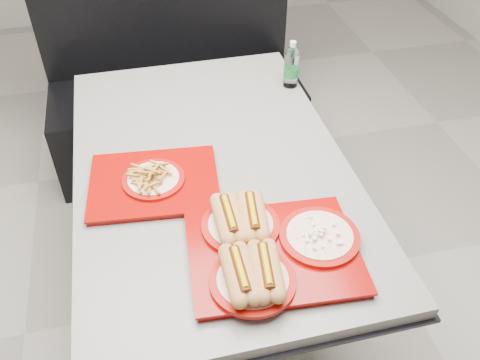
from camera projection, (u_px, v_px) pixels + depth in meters
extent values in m
plane|color=#9E988E|center=(217.00, 296.00, 2.20)|extent=(6.00, 6.00, 0.00)
cylinder|color=black|center=(217.00, 292.00, 2.19)|extent=(0.52, 0.52, 0.05)
cylinder|color=black|center=(214.00, 237.00, 1.95)|extent=(0.11, 0.11, 0.66)
cube|color=black|center=(211.00, 173.00, 1.74)|extent=(0.92, 1.42, 0.01)
cube|color=gray|center=(211.00, 167.00, 1.72)|extent=(0.90, 1.40, 0.04)
cube|color=black|center=(179.00, 122.00, 2.80)|extent=(1.30, 0.55, 0.45)
cube|color=black|center=(164.00, 2.00, 2.59)|extent=(1.30, 0.10, 1.10)
cube|color=#850603|center=(273.00, 254.00, 1.39)|extent=(0.48, 0.39, 0.02)
cube|color=#850603|center=(274.00, 251.00, 1.39)|extent=(0.49, 0.40, 0.01)
cylinder|color=#930A04|center=(253.00, 281.00, 1.30)|extent=(0.23, 0.23, 0.01)
cylinder|color=white|center=(253.00, 279.00, 1.30)|extent=(0.18, 0.18, 0.01)
cylinder|color=#930A04|center=(241.00, 225.00, 1.44)|extent=(0.23, 0.23, 0.01)
cylinder|color=white|center=(241.00, 224.00, 1.44)|extent=(0.18, 0.18, 0.01)
cylinder|color=#930A04|center=(320.00, 236.00, 1.41)|extent=(0.23, 0.23, 0.01)
cylinder|color=white|center=(320.00, 235.00, 1.41)|extent=(0.18, 0.18, 0.01)
cube|color=#850603|center=(154.00, 184.00, 1.61)|extent=(0.42, 0.35, 0.02)
cube|color=#850603|center=(154.00, 181.00, 1.61)|extent=(0.43, 0.36, 0.01)
cylinder|color=#930A04|center=(154.00, 179.00, 1.60)|extent=(0.20, 0.20, 0.01)
cylinder|color=white|center=(153.00, 178.00, 1.60)|extent=(0.16, 0.16, 0.00)
cylinder|color=silver|center=(291.00, 70.00, 2.03)|extent=(0.06, 0.06, 0.14)
cylinder|color=#19672B|center=(291.00, 71.00, 2.04)|extent=(0.06, 0.06, 0.04)
cone|color=silver|center=(293.00, 50.00, 1.97)|extent=(0.06, 0.06, 0.03)
cylinder|color=silver|center=(293.00, 44.00, 1.96)|extent=(0.02, 0.02, 0.02)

